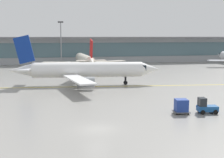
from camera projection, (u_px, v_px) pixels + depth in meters
name	position (u px, v px, depth m)	size (l,w,h in m)	color
ground_plane	(97.00, 129.00, 34.43)	(400.00, 400.00, 0.00)	gray
taxiway_centreline_stripe	(89.00, 87.00, 62.63)	(110.00, 0.36, 0.01)	yellow
terminal_concourse	(62.00, 50.00, 113.84)	(212.70, 11.00, 9.60)	#9EA3A8
gate_airplane_1	(85.00, 59.00, 96.45)	(25.99, 27.97, 9.27)	silver
taxiing_regional_jet	(86.00, 70.00, 64.10)	(31.17, 28.81, 10.32)	white
baggage_tug	(206.00, 107.00, 41.30)	(2.76, 1.91, 2.10)	#194C8C
cargo_dolly_lead	(181.00, 106.00, 41.05)	(2.29, 1.86, 1.94)	#595B60
apron_light_mast_1	(61.00, 42.00, 104.60)	(1.80, 0.36, 14.77)	gray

